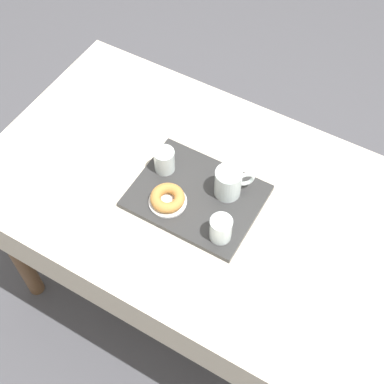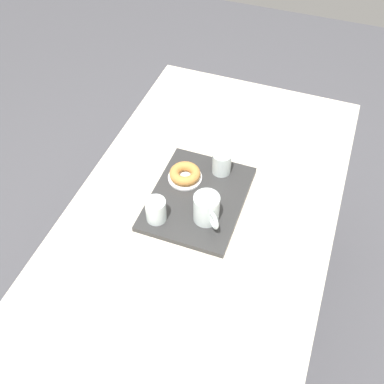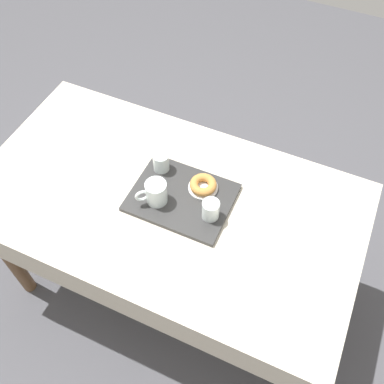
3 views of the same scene
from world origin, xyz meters
TOP-DOWN VIEW (x-y plane):
  - ground_plane at (0.00, 0.00)m, footprint 6.00×6.00m
  - dining_table at (0.00, 0.00)m, footprint 1.55×0.86m
  - serving_tray at (-0.06, -0.03)m, footprint 0.39×0.31m
  - tea_mug_left at (0.02, 0.03)m, footprint 0.11×0.10m
  - water_glass_near at (-0.20, 0.01)m, footprint 0.07×0.07m
  - water_glass_far at (0.08, -0.12)m, footprint 0.07×0.07m
  - donut_plate_left at (-0.12, -0.10)m, footprint 0.12×0.12m
  - sugar_donut_left at (-0.12, -0.10)m, footprint 0.11×0.11m

SIDE VIEW (x-z plane):
  - ground_plane at x=0.00m, z-range 0.00..0.00m
  - dining_table at x=0.00m, z-range 0.30..1.08m
  - serving_tray at x=-0.06m, z-range 0.78..0.80m
  - donut_plate_left at x=-0.12m, z-range 0.80..0.81m
  - sugar_donut_left at x=-0.12m, z-range 0.81..0.84m
  - water_glass_far at x=0.08m, z-range 0.79..0.88m
  - water_glass_near at x=-0.20m, z-range 0.80..0.88m
  - tea_mug_left at x=0.02m, z-range 0.80..0.90m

